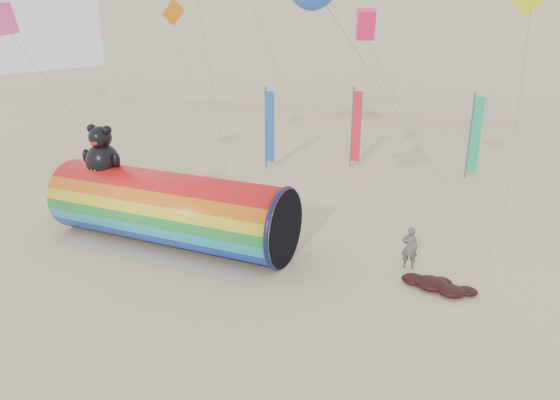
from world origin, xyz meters
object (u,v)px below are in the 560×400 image
at_px(kite_handler, 410,248).
at_px(fabric_bundle, 437,285).
at_px(windsock_assembly, 169,207).
at_px(hotel_building, 337,12).

bearing_deg(kite_handler, fabric_bundle, 127.12).
distance_m(windsock_assembly, fabric_bundle, 10.96).
xyz_separation_m(hotel_building, kite_handler, (17.37, -43.35, -9.47)).
relative_size(hotel_building, windsock_assembly, 5.69).
height_order(windsock_assembly, fabric_bundle, windsock_assembly).
height_order(kite_handler, fabric_bundle, kite_handler).
bearing_deg(windsock_assembly, fabric_bundle, 2.65).
bearing_deg(fabric_bundle, windsock_assembly, -177.35).
xyz_separation_m(windsock_assembly, kite_handler, (9.63, 1.77, -0.79)).
relative_size(hotel_building, fabric_bundle, 23.06).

